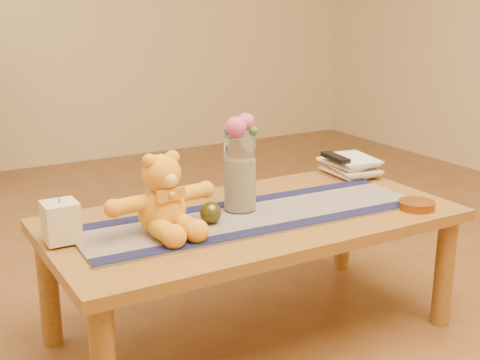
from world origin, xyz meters
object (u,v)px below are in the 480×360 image
glass_vase (240,173)px  tv_remote (335,157)px  teddy_bear (161,194)px  bronze_ball (211,213)px  amber_dish (417,205)px  book_bottom (333,174)px  pillar_candle (61,222)px

glass_vase → tv_remote: (0.55, 0.18, -0.05)m
teddy_bear → bronze_ball: teddy_bear is taller
tv_remote → amber_dish: bearing=-84.0°
teddy_bear → amber_dish: 0.90m
glass_vase → tv_remote: size_ratio=1.62×
bronze_ball → book_bottom: (0.71, 0.26, -0.03)m
book_bottom → amber_dish: 0.47m
teddy_bear → glass_vase: size_ratio=1.37×
teddy_bear → book_bottom: size_ratio=1.59×
glass_vase → bronze_ball: glass_vase is taller
pillar_candle → tv_remote: 1.18m
glass_vase → book_bottom: 0.60m
book_bottom → tv_remote: (-0.00, -0.01, 0.07)m
pillar_candle → bronze_ball: pillar_candle is taller
bronze_ball → amber_dish: size_ratio=0.56×
teddy_bear → amber_dish: bearing=-20.8°
book_bottom → glass_vase: bearing=-157.9°
teddy_bear → tv_remote: size_ratio=2.22×
teddy_bear → pillar_candle: (-0.30, 0.07, -0.06)m
teddy_bear → bronze_ball: (0.16, -0.01, -0.08)m
bronze_ball → book_bottom: size_ratio=0.32×
teddy_bear → glass_vase: bearing=4.0°
bronze_ball → tv_remote: bearing=19.5°
pillar_candle → book_bottom: (1.17, 0.17, -0.06)m
glass_vase → bronze_ball: bearing=-155.1°
glass_vase → book_bottom: size_ratio=1.17×
teddy_bear → tv_remote: bearing=9.1°
pillar_candle → glass_vase: glass_vase is taller
glass_vase → tv_remote: 0.59m
pillar_candle → amber_dish: bearing=-14.6°
bronze_ball → teddy_bear: bearing=175.0°
bronze_ball → book_bottom: bronze_ball is taller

